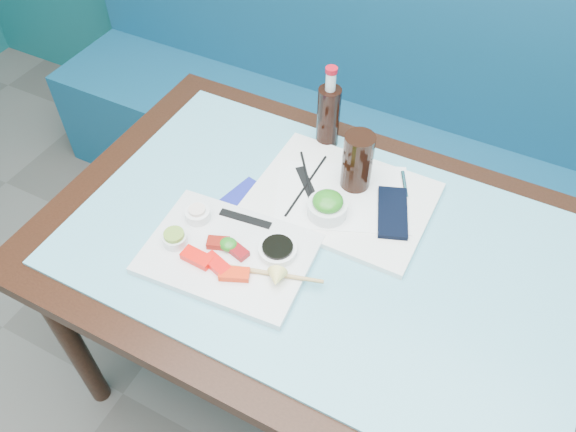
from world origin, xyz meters
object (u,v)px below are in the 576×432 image
at_px(sashimi_plate, 229,254).
at_px(cola_glass, 357,161).
at_px(cola_bottle_body, 328,117).
at_px(dining_table, 323,266).
at_px(seaweed_bowl, 327,209).
at_px(serving_tray, 342,198).
at_px(blue_napkin, 250,204).
at_px(booth_bench, 413,153).

xyz_separation_m(sashimi_plate, cola_glass, (0.18, 0.35, 0.09)).
bearing_deg(cola_bottle_body, cola_glass, -43.36).
distance_m(dining_table, cola_glass, 0.28).
xyz_separation_m(dining_table, seaweed_bowl, (-0.03, 0.07, 0.13)).
bearing_deg(dining_table, cola_glass, 93.06).
height_order(serving_tray, blue_napkin, serving_tray).
xyz_separation_m(booth_bench, blue_napkin, (-0.22, -0.81, 0.39)).
bearing_deg(dining_table, seaweed_bowl, 112.49).
distance_m(serving_tray, blue_napkin, 0.24).
bearing_deg(cola_glass, booth_bench, 89.01).
height_order(sashimi_plate, blue_napkin, sashimi_plate).
distance_m(sashimi_plate, serving_tray, 0.33).
height_order(sashimi_plate, serving_tray, sashimi_plate).
distance_m(booth_bench, cola_glass, 0.80).
distance_m(serving_tray, cola_glass, 0.10).
bearing_deg(cola_bottle_body, dining_table, -65.75).
bearing_deg(blue_napkin, sashimi_plate, -77.38).
height_order(dining_table, cola_glass, cola_glass).
distance_m(seaweed_bowl, cola_glass, 0.14).
bearing_deg(serving_tray, dining_table, -81.87).
bearing_deg(cola_bottle_body, blue_napkin, -102.93).
bearing_deg(dining_table, serving_tray, 97.97).
bearing_deg(blue_napkin, seaweed_bowl, 14.13).
bearing_deg(dining_table, cola_bottle_body, 114.25).
bearing_deg(cola_bottle_body, sashimi_plate, -94.10).
xyz_separation_m(booth_bench, sashimi_plate, (-0.19, -0.98, 0.39)).
distance_m(cola_bottle_body, blue_napkin, 0.33).
relative_size(cola_glass, cola_bottle_body, 0.88).
bearing_deg(sashimi_plate, dining_table, 32.69).
height_order(cola_glass, blue_napkin, cola_glass).
relative_size(booth_bench, seaweed_bowl, 30.19).
bearing_deg(seaweed_bowl, cola_bottle_body, 114.74).
relative_size(dining_table, sashimi_plate, 3.64).
relative_size(serving_tray, blue_napkin, 3.16).
relative_size(sashimi_plate, cola_bottle_body, 2.12).
distance_m(dining_table, blue_napkin, 0.24).
relative_size(dining_table, seaweed_bowl, 14.09).
distance_m(booth_bench, serving_tray, 0.79).
distance_m(booth_bench, seaweed_bowl, 0.87).
bearing_deg(blue_napkin, cola_glass, 39.97).
xyz_separation_m(seaweed_bowl, blue_napkin, (-0.19, -0.05, -0.03)).
height_order(serving_tray, seaweed_bowl, seaweed_bowl).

